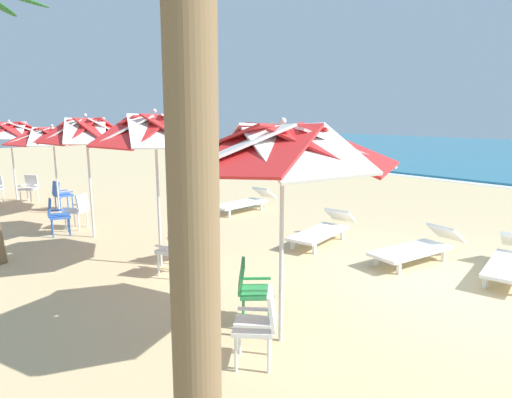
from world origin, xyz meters
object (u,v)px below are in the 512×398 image
object	(u,v)px
plastic_chair_6	(61,194)
sun_lounger_0	(512,261)
plastic_chair_1	(251,288)
plastic_chair_2	(185,236)
beach_umbrella_2	(86,132)
beach_umbrella_4	(10,131)
beach_umbrella_3	(53,136)
sun_lounger_1	(418,247)
beach_umbrella_1	(155,131)
plastic_chair_4	(56,214)
beach_umbrella_0	(283,148)
plastic_chair_0	(260,322)
plastic_chair_5	(78,209)
sun_lounger_2	(323,229)
sun_lounger_3	(245,202)
plastic_chair_3	(176,248)

from	to	relation	value
plastic_chair_6	sun_lounger_0	distance (m)	11.40
plastic_chair_1	plastic_chair_2	distance (m)	2.78
beach_umbrella_2	beach_umbrella_4	distance (m)	6.15
beach_umbrella_3	sun_lounger_1	distance (m)	9.76
beach_umbrella_1	plastic_chair_4	distance (m)	4.00
beach_umbrella_4	beach_umbrella_2	bearing A→B (deg)	2.09
sun_lounger_1	beach_umbrella_0	bearing A→B (deg)	-84.80
plastic_chair_1	plastic_chair_4	bearing A→B (deg)	-174.61
plastic_chair_1	plastic_chair_2	world-z (taller)	same
plastic_chair_0	beach_umbrella_3	bearing A→B (deg)	175.66
beach_umbrella_0	sun_lounger_0	size ratio (longest dim) A/B	1.22
beach_umbrella_1	beach_umbrella_4	size ratio (longest dim) A/B	1.09
plastic_chair_0	beach_umbrella_4	size ratio (longest dim) A/B	0.33
beach_umbrella_1	sun_lounger_1	world-z (taller)	beach_umbrella_1
plastic_chair_6	sun_lounger_0	xyz separation A→B (m)	(10.63, 4.12, -0.22)
plastic_chair_5	sun_lounger_2	world-z (taller)	plastic_chair_5
beach_umbrella_3	beach_umbrella_1	bearing A→B (deg)	0.45
plastic_chair_0	plastic_chair_1	bearing A→B (deg)	144.85
plastic_chair_2	plastic_chair_4	world-z (taller)	same
beach_umbrella_4	sun_lounger_0	distance (m)	14.27
beach_umbrella_0	plastic_chair_6	bearing A→B (deg)	177.70
sun_lounger_3	beach_umbrella_3	bearing A→B (deg)	-128.16
plastic_chair_3	beach_umbrella_3	size ratio (longest dim) A/B	0.34
plastic_chair_0	plastic_chair_6	bearing A→B (deg)	174.70
plastic_chair_4	sun_lounger_3	bearing A→B (deg)	79.60
beach_umbrella_0	plastic_chair_1	distance (m)	1.96
beach_umbrella_0	plastic_chair_1	size ratio (longest dim) A/B	3.12
plastic_chair_1	beach_umbrella_3	bearing A→B (deg)	178.90
sun_lounger_3	plastic_chair_3	bearing A→B (deg)	-52.99
beach_umbrella_2	beach_umbrella_3	world-z (taller)	beach_umbrella_2
beach_umbrella_1	plastic_chair_5	bearing A→B (deg)	-176.75
beach_umbrella_1	plastic_chair_5	xyz separation A→B (m)	(-3.68, -0.21, -1.96)
plastic_chair_2	sun_lounger_0	bearing A→B (deg)	41.10
beach_umbrella_4	sun_lounger_0	size ratio (longest dim) A/B	1.18
plastic_chair_2	plastic_chair_3	distance (m)	0.72
plastic_chair_0	beach_umbrella_2	bearing A→B (deg)	175.20
plastic_chair_0	beach_umbrella_2	world-z (taller)	beach_umbrella_2
plastic_chair_3	sun_lounger_3	xyz separation A→B (m)	(-3.13, 4.15, -0.22)
sun_lounger_2	beach_umbrella_1	bearing A→B (deg)	-106.41
plastic_chair_5	sun_lounger_1	size ratio (longest dim) A/B	0.39
sun_lounger_0	sun_lounger_2	xyz separation A→B (m)	(-3.48, -0.85, 0.00)
beach_umbrella_1	plastic_chair_5	world-z (taller)	beach_umbrella_1
sun_lounger_0	plastic_chair_1	bearing A→B (deg)	-110.40
plastic_chair_4	plastic_chair_5	distance (m)	0.65
beach_umbrella_3	beach_umbrella_4	distance (m)	3.11
plastic_chair_5	plastic_chair_6	bearing A→B (deg)	171.76
plastic_chair_4	sun_lounger_3	world-z (taller)	plastic_chair_4
sun_lounger_2	sun_lounger_1	bearing A→B (deg)	9.88
sun_lounger_1	sun_lounger_2	bearing A→B (deg)	-170.12
beach_umbrella_0	sun_lounger_0	world-z (taller)	beach_umbrella_0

